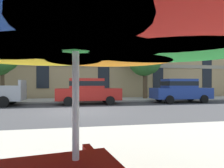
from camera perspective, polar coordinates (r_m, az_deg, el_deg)
name	(u,v)px	position (r m, az deg, el deg)	size (l,w,h in m)	color
ground_plane	(78,112)	(10.92, -9.11, -7.39)	(120.00, 120.00, 0.00)	#38383A
sidewalk_far	(75,100)	(17.68, -10.09, -4.33)	(56.00, 3.60, 0.12)	#B2ADA3
apartment_building	(73,16)	(27.08, -10.59, 17.66)	(44.59, 12.08, 19.20)	tan
sedan_red	(88,90)	(14.58, -6.65, -1.77)	(4.40, 1.98, 1.78)	#B21E19
sedan_blue	(180,90)	(16.72, 18.02, -1.53)	(4.40, 1.98, 1.78)	navy
street_tree_left	(1,60)	(17.87, -27.83, 5.86)	(2.53, 2.39, 4.51)	brown
street_tree_middle	(146,59)	(19.14, 9.24, 6.74)	(3.01, 2.94, 5.30)	brown
patio_umbrella	(76,23)	(1.89, -9.84, 16.03)	(3.31, 3.08, 2.26)	silver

